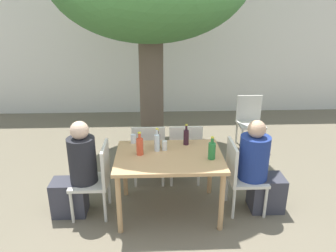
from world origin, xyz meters
name	(u,v)px	position (x,y,z in m)	size (l,w,h in m)	color
ground_plane	(169,210)	(0.00, 0.00, 0.00)	(30.00, 30.00, 0.00)	#706651
cafe_building_wall	(161,51)	(0.00, 3.98, 1.40)	(10.00, 0.08, 2.80)	white
dining_table_front	(169,162)	(0.00, 0.00, 0.67)	(1.25, 0.89, 0.76)	tan
patio_chair_0	(97,176)	(-0.86, 0.00, 0.50)	(0.44, 0.44, 0.89)	beige
patio_chair_1	(240,173)	(0.86, 0.00, 0.50)	(0.44, 0.44, 0.89)	beige
patio_chair_2	(149,151)	(-0.25, 0.68, 0.50)	(0.44, 0.44, 0.89)	beige
patio_chair_3	(185,150)	(0.25, 0.68, 0.50)	(0.44, 0.44, 0.89)	beige
patio_chair_4	(250,118)	(1.52, 1.96, 0.50)	(0.44, 0.44, 0.89)	beige
person_seated_0	(76,174)	(-1.09, 0.00, 0.53)	(0.56, 0.32, 1.19)	#383842
person_seated_1	(260,171)	(1.09, 0.00, 0.52)	(0.58, 0.35, 1.17)	#383842
water_bottle_0	(157,142)	(-0.14, 0.13, 0.87)	(0.06, 0.06, 0.29)	silver
wine_bottle_1	(186,137)	(0.23, 0.30, 0.86)	(0.07, 0.07, 0.27)	#331923
wine_bottle_2	(158,141)	(-0.13, 0.21, 0.85)	(0.06, 0.06, 0.24)	#331923
soda_bottle_3	(140,146)	(-0.34, 0.04, 0.87)	(0.08, 0.08, 0.28)	#DB4C2D
green_bottle_4	(212,150)	(0.48, -0.11, 0.86)	(0.08, 0.08, 0.27)	#287A38
drinking_glass_0	(133,139)	(-0.43, 0.38, 0.81)	(0.07, 0.07, 0.11)	white
drinking_glass_1	(165,145)	(-0.05, 0.15, 0.82)	(0.06, 0.06, 0.12)	silver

